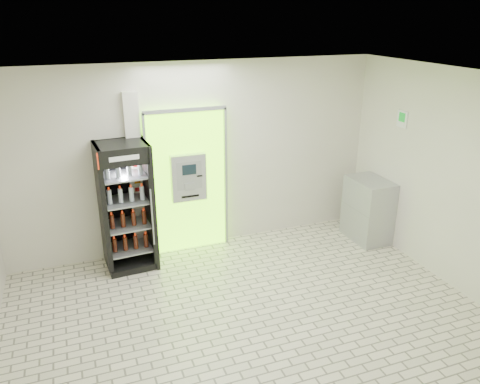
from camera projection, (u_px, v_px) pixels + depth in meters
ground at (256, 329)px, 5.77m from camera, size 6.00×6.00×0.00m
room_shell at (258, 190)px, 5.11m from camera, size 6.00×6.00×6.00m
atm_assembly at (187, 180)px, 7.40m from camera, size 1.30×0.24×2.33m
pillar at (137, 178)px, 7.13m from camera, size 0.22×0.11×2.60m
beverage_cooler at (127, 209)px, 6.95m from camera, size 0.77×0.72×1.94m
steel_cabinet at (368, 210)px, 7.91m from camera, size 0.55×0.81×1.07m
exit_sign at (402, 119)px, 7.20m from camera, size 0.02×0.22×0.26m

